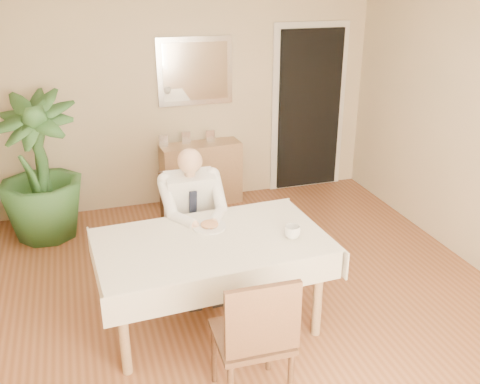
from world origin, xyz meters
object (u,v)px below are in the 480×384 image
object	(u,v)px
chair_far	(188,217)
sideboard	(201,174)
potted_palm	(39,168)
dining_table	(212,249)
chair_near	(256,335)
seated_man	(194,214)
coffee_mug	(292,232)

from	to	relation	value
chair_far	sideboard	xyz separation A→B (m)	(0.47, 1.44, -0.16)
potted_palm	dining_table	bearing A→B (deg)	-57.29
dining_table	chair_far	xyz separation A→B (m)	(0.00, 0.89, -0.13)
chair_near	seated_man	world-z (taller)	seated_man
dining_table	seated_man	distance (m)	0.59
chair_far	coffee_mug	distance (m)	1.23
dining_table	sideboard	world-z (taller)	dining_table
potted_palm	sideboard	bearing A→B (deg)	10.64
dining_table	sideboard	xyz separation A→B (m)	(0.47, 2.33, -0.30)
chair_far	sideboard	bearing A→B (deg)	73.53
dining_table	coffee_mug	size ratio (longest dim) A/B	14.27
chair_far	coffee_mug	bearing A→B (deg)	-59.31
chair_far	coffee_mug	xyz separation A→B (m)	(0.58, -1.05, 0.26)
seated_man	dining_table	bearing A→B (deg)	-90.00
seated_man	sideboard	distance (m)	1.83
chair_near	seated_man	xyz separation A→B (m)	(-0.04, 1.51, 0.14)
chair_far	seated_man	bearing A→B (deg)	-88.43
dining_table	coffee_mug	xyz separation A→B (m)	(0.58, -0.16, 0.13)
potted_palm	seated_man	bearing A→B (deg)	-47.59
chair_far	potted_palm	world-z (taller)	potted_palm
sideboard	chair_near	bearing A→B (deg)	-101.67
chair_near	sideboard	xyz separation A→B (m)	(0.43, 3.25, -0.18)
chair_near	coffee_mug	world-z (taller)	chair_near
potted_palm	chair_near	bearing A→B (deg)	-65.62
dining_table	seated_man	xyz separation A→B (m)	(0.00, 0.59, 0.02)
chair_far	coffee_mug	world-z (taller)	chair_far
chair_near	dining_table	bearing A→B (deg)	93.75
seated_man	potted_palm	xyz separation A→B (m)	(-1.28, 1.41, 0.06)
seated_man	coffee_mug	distance (m)	0.96
dining_table	potted_palm	world-z (taller)	potted_palm
potted_palm	coffee_mug	bearing A→B (deg)	-49.14
dining_table	chair_near	bearing A→B (deg)	-90.76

